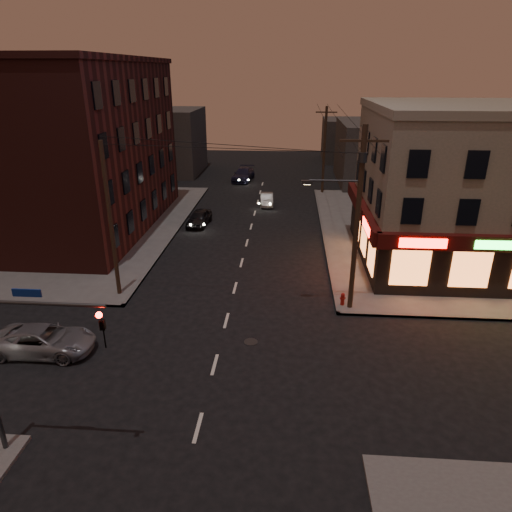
# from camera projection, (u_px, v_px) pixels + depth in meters

# --- Properties ---
(ground) EXTENTS (120.00, 120.00, 0.00)m
(ground) POSITION_uv_depth(u_px,v_px,m) (215.00, 365.00, 20.97)
(ground) COLOR black
(ground) RESTS_ON ground
(sidewalk_ne) EXTENTS (24.00, 28.00, 0.15)m
(sidewalk_ne) POSITION_uv_depth(u_px,v_px,m) (469.00, 235.00, 37.24)
(sidewalk_ne) COLOR #514F4C
(sidewalk_ne) RESTS_ON ground
(sidewalk_nw) EXTENTS (24.00, 28.00, 0.15)m
(sidewalk_nw) POSITION_uv_depth(u_px,v_px,m) (45.00, 225.00, 39.71)
(sidewalk_nw) COLOR #514F4C
(sidewalk_nw) RESTS_ON ground
(pizza_building) EXTENTS (15.85, 12.85, 10.50)m
(pizza_building) POSITION_uv_depth(u_px,v_px,m) (481.00, 187.00, 30.25)
(pizza_building) COLOR gray
(pizza_building) RESTS_ON sidewalk_ne
(brick_apartment) EXTENTS (12.00, 20.00, 13.00)m
(brick_apartment) POSITION_uv_depth(u_px,v_px,m) (72.00, 149.00, 36.98)
(brick_apartment) COLOR #431915
(brick_apartment) RESTS_ON sidewalk_nw
(bg_building_ne_a) EXTENTS (10.00, 12.00, 7.00)m
(bg_building_ne_a) POSITION_uv_depth(u_px,v_px,m) (382.00, 153.00, 53.76)
(bg_building_ne_a) COLOR #3F3D3A
(bg_building_ne_a) RESTS_ON ground
(bg_building_nw) EXTENTS (9.00, 10.00, 8.00)m
(bg_building_nw) POSITION_uv_depth(u_px,v_px,m) (166.00, 141.00, 59.11)
(bg_building_nw) COLOR #3F3D3A
(bg_building_nw) RESTS_ON ground
(bg_building_ne_b) EXTENTS (8.00, 8.00, 6.00)m
(bg_building_ne_b) POSITION_uv_depth(u_px,v_px,m) (351.00, 140.00, 67.01)
(bg_building_ne_b) COLOR #3F3D3A
(bg_building_ne_b) RESTS_ON ground
(utility_pole_main) EXTENTS (4.20, 0.44, 10.00)m
(utility_pole_main) POSITION_uv_depth(u_px,v_px,m) (356.00, 211.00, 23.68)
(utility_pole_main) COLOR #382619
(utility_pole_main) RESTS_ON sidewalk_ne
(utility_pole_far) EXTENTS (0.26, 0.26, 9.00)m
(utility_pole_far) POSITION_uv_depth(u_px,v_px,m) (324.00, 151.00, 48.28)
(utility_pole_far) COLOR #382619
(utility_pole_far) RESTS_ON sidewalk_ne
(utility_pole_west) EXTENTS (0.24, 0.24, 9.00)m
(utility_pole_west) POSITION_uv_depth(u_px,v_px,m) (111.00, 222.00, 25.67)
(utility_pole_west) COLOR #382619
(utility_pole_west) RESTS_ON sidewalk_nw
(traffic_signal) EXTENTS (4.49, 0.32, 6.47)m
(traffic_signal) POSITION_uv_depth(u_px,v_px,m) (11.00, 353.00, 14.60)
(traffic_signal) COLOR #333538
(traffic_signal) RESTS_ON ground
(suv_cross) EXTENTS (4.80, 2.25, 1.33)m
(suv_cross) POSITION_uv_depth(u_px,v_px,m) (44.00, 340.00, 21.65)
(suv_cross) COLOR gray
(suv_cross) RESTS_ON ground
(sedan_near) EXTENTS (1.95, 4.01, 1.32)m
(sedan_near) POSITION_uv_depth(u_px,v_px,m) (199.00, 218.00, 39.61)
(sedan_near) COLOR black
(sedan_near) RESTS_ON ground
(sedan_mid) EXTENTS (1.49, 3.65, 1.18)m
(sedan_mid) POSITION_uv_depth(u_px,v_px,m) (267.00, 199.00, 45.52)
(sedan_mid) COLOR slate
(sedan_mid) RESTS_ON ground
(sedan_far) EXTENTS (2.70, 5.39, 1.50)m
(sedan_far) POSITION_uv_depth(u_px,v_px,m) (243.00, 174.00, 55.60)
(sedan_far) COLOR #1A1C35
(sedan_far) RESTS_ON ground
(fire_hydrant) EXTENTS (0.34, 0.34, 0.74)m
(fire_hydrant) POSITION_uv_depth(u_px,v_px,m) (343.00, 298.00, 25.86)
(fire_hydrant) COLOR maroon
(fire_hydrant) RESTS_ON sidewalk_ne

